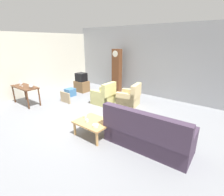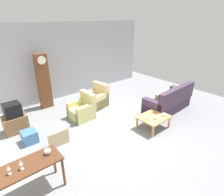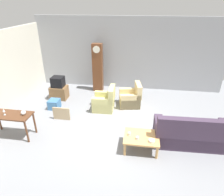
{
  "view_description": "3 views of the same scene",
  "coord_description": "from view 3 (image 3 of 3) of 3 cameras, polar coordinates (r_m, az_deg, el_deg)",
  "views": [
    {
      "loc": [
        3.7,
        -3.74,
        2.53
      ],
      "look_at": [
        0.27,
        0.62,
        0.63
      ],
      "focal_mm": 26.99,
      "sensor_mm": 36.0,
      "label": 1
    },
    {
      "loc": [
        -3.7,
        -3.9,
        3.38
      ],
      "look_at": [
        0.18,
        0.67,
        0.74
      ],
      "focal_mm": 29.8,
      "sensor_mm": 36.0,
      "label": 2
    },
    {
      "loc": [
        0.57,
        -5.22,
        3.79
      ],
      "look_at": [
        -0.32,
        0.69,
        0.8
      ],
      "focal_mm": 31.64,
      "sensor_mm": 36.0,
      "label": 3
    }
  ],
  "objects": [
    {
      "name": "tv_stand_cabinet",
      "position": [
        8.64,
        -14.99,
        1.58
      ],
      "size": [
        0.68,
        0.52,
        0.54
      ],
      "primitive_type": "cube",
      "color": "brown",
      "rests_on": "ground_plane"
    },
    {
      "name": "couch_floral",
      "position": [
        6.14,
        22.09,
        -9.75
      ],
      "size": [
        2.13,
        0.95,
        1.04
      ],
      "color": "#423347",
      "rests_on": "ground_plane"
    },
    {
      "name": "framed_picture_leaning",
      "position": [
        7.11,
        -14.41,
        -4.41
      ],
      "size": [
        0.6,
        0.05,
        0.46
      ],
      "primitive_type": "cube",
      "color": "tan",
      "rests_on": "ground_plane"
    },
    {
      "name": "storage_box_blue",
      "position": [
        7.93,
        -16.34,
        -1.7
      ],
      "size": [
        0.39,
        0.42,
        0.35
      ],
      "primitive_type": "cube",
      "color": "teal",
      "rests_on": "ground_plane"
    },
    {
      "name": "cup_blue_rimmed",
      "position": [
        5.44,
        7.36,
        -11.37
      ],
      "size": [
        0.08,
        0.08,
        0.08
      ],
      "primitive_type": "cylinder",
      "color": "silver",
      "rests_on": "coffee_table_wood"
    },
    {
      "name": "cup_white_porcelain",
      "position": [
        5.55,
        5.04,
        -10.25
      ],
      "size": [
        0.07,
        0.07,
        0.09
      ],
      "primitive_type": "cylinder",
      "color": "white",
      "rests_on": "coffee_table_wood"
    },
    {
      "name": "coffee_table_wood",
      "position": [
        5.61,
        8.47,
        -11.39
      ],
      "size": [
        0.96,
        0.76,
        0.42
      ],
      "color": "tan",
      "rests_on": "ground_plane"
    },
    {
      "name": "console_table_dark",
      "position": [
        6.63,
        -27.38,
        -5.02
      ],
      "size": [
        1.3,
        0.56,
        0.76
      ],
      "color": "#56331E",
      "rests_on": "ground_plane"
    },
    {
      "name": "garage_door_wall",
      "position": [
        9.11,
        4.78,
        12.57
      ],
      "size": [
        8.4,
        0.16,
        3.2
      ],
      "primitive_type": "cube",
      "color": "#9EA0A5",
      "rests_on": "ground_plane"
    },
    {
      "name": "ground_plane",
      "position": [
        6.48,
        1.89,
        -9.24
      ],
      "size": [
        10.4,
        10.4,
        0.0
      ],
      "primitive_type": "plane",
      "color": "gray"
    },
    {
      "name": "grandfather_clock",
      "position": [
        8.87,
        -4.15,
        8.68
      ],
      "size": [
        0.44,
        0.3,
        2.14
      ],
      "color": "brown",
      "rests_on": "ground_plane"
    },
    {
      "name": "glass_dome_cloche",
      "position": [
        6.33,
        -24.26,
        -3.86
      ],
      "size": [
        0.14,
        0.14,
        0.14
      ],
      "primitive_type": "sphere",
      "color": "silver",
      "rests_on": "console_table_dark"
    },
    {
      "name": "wine_glass_short",
      "position": [
        6.53,
        -28.81,
        -3.31
      ],
      "size": [
        0.07,
        0.07,
        0.21
      ],
      "color": "silver",
      "rests_on": "console_table_dark"
    },
    {
      "name": "armchair_olive_far",
      "position": [
        7.8,
        5.46,
        -0.1
      ],
      "size": [
        0.92,
        0.89,
        0.92
      ],
      "color": "#DAC085",
      "rests_on": "ground_plane"
    },
    {
      "name": "armchair_olive_near",
      "position": [
        7.49,
        -2.11,
        -1.17
      ],
      "size": [
        0.81,
        0.78,
        0.92
      ],
      "color": "#CCC67A",
      "rests_on": "ground_plane"
    },
    {
      "name": "tv_crt",
      "position": [
        8.45,
        -15.36,
        4.54
      ],
      "size": [
        0.48,
        0.44,
        0.42
      ],
      "primitive_type": "cube",
      "color": "black",
      "rests_on": "tv_stand_cabinet"
    },
    {
      "name": "bowl_white_stacked",
      "position": [
        5.41,
        11.4,
        -12.04
      ],
      "size": [
        0.16,
        0.16,
        0.07
      ],
      "primitive_type": "cylinder",
      "color": "white",
      "rests_on": "coffee_table_wood"
    }
  ]
}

